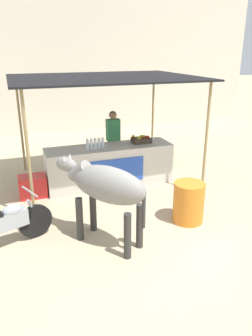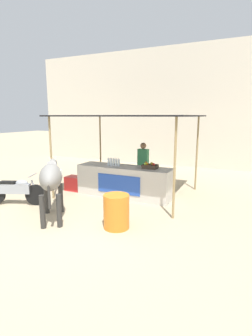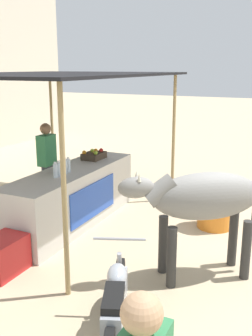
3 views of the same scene
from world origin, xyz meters
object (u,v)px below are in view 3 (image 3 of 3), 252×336
Objects in this scene: water_barrel at (215,205)px; motorcycle_parked at (116,307)px; cooler_box at (3,256)px; fruit_crate at (94,155)px; stall_counter at (73,197)px; vendor_behind_counter at (47,167)px; cow at (201,200)px.

motorcycle_parked reaches higher than water_barrel.
cooler_box is 2.06m from motorcycle_parked.
stall_counter is at bearing -176.51° from fruit_crate.
stall_counter is 1.77× the size of motorcycle_parked.
motorcycle_parked is (-3.28, -2.11, -0.60)m from fruit_crate.
stall_counter is at bearing -113.87° from vendor_behind_counter.
fruit_crate is (0.83, 0.05, 0.55)m from stall_counter.
stall_counter is at bearing 40.04° from motorcycle_parked.
cooler_box is at bearing -176.95° from stall_counter.
vendor_behind_counter is at bearing 70.34° from cow.
vendor_behind_counter is 2.40m from cooler_box.
motorcycle_parked is at bearing 167.75° from cow.
cow is (-1.13, -3.17, 0.18)m from vendor_behind_counter.
cow is 0.99× the size of motorcycle_parked.
fruit_crate reaches higher than cooler_box.
stall_counter is at bearing 111.37° from water_barrel.
motorcycle_parked is (-0.62, -1.96, 0.19)m from cooler_box.
cow is (1.03, -2.32, 0.79)m from cooler_box.
fruit_crate is at bearing 3.49° from stall_counter.
fruit_crate is 2.78m from cooler_box.
motorcycle_parked is (-2.45, -2.06, -0.05)m from stall_counter.
vendor_behind_counter is 3.37m from cow.
water_barrel is at bearing -88.85° from fruit_crate.
vendor_behind_counter is 0.97× the size of motorcycle_parked.
stall_counter is 6.82× the size of fruit_crate.
cooler_box is at bearing 72.38° from motorcycle_parked.
fruit_crate is at bearing -54.65° from vendor_behind_counter.
stall_counter is 1.84m from cooler_box.
cooler_box is at bearing -176.81° from fruit_crate.
stall_counter is at bearing 71.71° from cow.
motorcycle_parked is (-3.32, 0.19, 0.04)m from water_barrel.
cow is at bearing -109.66° from vendor_behind_counter.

